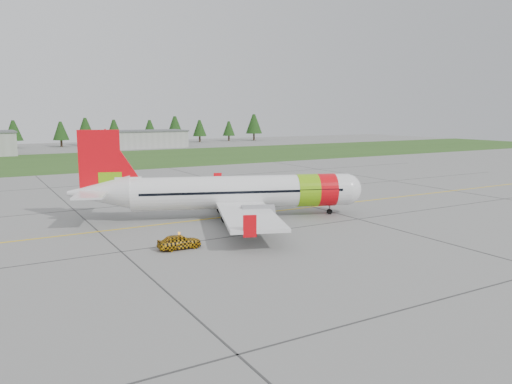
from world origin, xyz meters
TOP-DOWN VIEW (x-y plane):
  - ground at (0.00, 0.00)m, footprint 320.00×320.00m
  - aircraft at (-0.82, 7.29)m, footprint 29.78×28.31m
  - follow_me_car at (-10.59, -1.49)m, footprint 1.26×1.48m
  - grass_strip at (0.00, 82.00)m, footprint 320.00×50.00m
  - taxi_guideline at (0.00, 8.00)m, footprint 120.00×0.25m
  - hangar_east at (25.00, 118.00)m, footprint 24.00×12.00m
  - treeline at (0.00, 138.00)m, footprint 160.00×8.00m

SIDE VIEW (x-z plane):
  - ground at x=0.00m, z-range 0.00..0.00m
  - taxi_guideline at x=0.00m, z-range 0.00..0.02m
  - grass_strip at x=0.00m, z-range 0.00..0.03m
  - follow_me_car at x=-10.59m, z-range 0.00..3.58m
  - hangar_east at x=25.00m, z-range 0.00..5.20m
  - aircraft at x=-0.82m, z-range -1.99..7.42m
  - treeline at x=0.00m, z-range 0.00..10.00m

